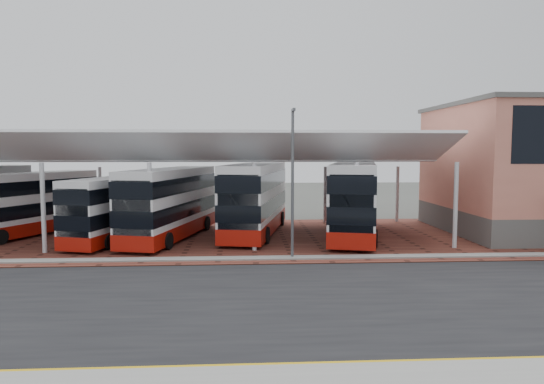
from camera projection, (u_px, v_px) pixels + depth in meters
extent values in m
plane|color=#41433E|center=(259.00, 293.00, 19.94)|extent=(140.00, 140.00, 0.00)
cube|color=black|center=(260.00, 301.00, 18.94)|extent=(120.00, 14.00, 0.02)
cube|color=brown|center=(282.00, 237.00, 32.98)|extent=(72.00, 16.00, 0.06)
cube|color=gray|center=(256.00, 259.00, 26.10)|extent=(120.00, 0.80, 0.14)
cube|color=#C39810|center=(267.00, 369.00, 12.97)|extent=(120.00, 0.12, 0.01)
cube|color=#C39810|center=(267.00, 364.00, 13.27)|extent=(120.00, 0.12, 0.01)
cylinder|color=silver|center=(23.00, 196.00, 38.11)|extent=(0.26, 0.26, 4.60)
cylinder|color=silver|center=(43.00, 208.00, 27.48)|extent=(0.26, 0.26, 5.20)
cylinder|color=silver|center=(101.00, 196.00, 38.45)|extent=(0.26, 0.26, 4.60)
cylinder|color=silver|center=(150.00, 208.00, 27.83)|extent=(0.26, 0.26, 5.20)
cylinder|color=silver|center=(177.00, 196.00, 38.80)|extent=(0.26, 0.26, 4.60)
cylinder|color=silver|center=(254.00, 207.00, 28.17)|extent=(0.26, 0.26, 5.20)
cylinder|color=silver|center=(252.00, 195.00, 39.14)|extent=(0.26, 0.26, 4.60)
cylinder|color=silver|center=(356.00, 206.00, 28.52)|extent=(0.26, 0.26, 5.20)
cylinder|color=silver|center=(325.00, 195.00, 39.49)|extent=(0.26, 0.26, 4.60)
cylinder|color=silver|center=(456.00, 206.00, 28.86)|extent=(0.26, 0.26, 5.20)
cylinder|color=silver|center=(397.00, 194.00, 39.83)|extent=(0.26, 0.26, 4.60)
cube|color=white|center=(156.00, 147.00, 29.72)|extent=(37.00, 4.95, 1.95)
cube|color=white|center=(170.00, 150.00, 35.31)|extent=(37.00, 7.12, 1.43)
cylinder|color=#54565B|center=(292.00, 186.00, 25.98)|extent=(0.16, 0.16, 8.00)
cube|color=#54565B|center=(293.00, 110.00, 25.35)|extent=(0.15, 0.90, 0.15)
cylinder|color=black|center=(7.00, 226.00, 34.34)|extent=(0.79, 1.05, 1.05)
cube|color=silver|center=(30.00, 202.00, 33.39)|extent=(6.58, 10.47, 4.08)
cube|color=#9C1107|center=(31.00, 226.00, 33.53)|extent=(6.63, 10.52, 0.85)
cube|color=black|center=(31.00, 208.00, 33.42)|extent=(6.63, 10.52, 0.90)
cube|color=black|center=(30.00, 186.00, 33.29)|extent=(6.63, 10.52, 0.90)
cylinder|color=black|center=(1.00, 237.00, 30.01)|extent=(0.64, 0.97, 0.95)
cylinder|color=black|center=(56.00, 221.00, 37.07)|extent=(0.64, 0.97, 0.95)
cylinder|color=black|center=(80.00, 222.00, 36.19)|extent=(0.64, 0.97, 0.95)
cube|color=silver|center=(119.00, 207.00, 31.69)|extent=(4.88, 10.20, 3.89)
cube|color=#9C1107|center=(119.00, 230.00, 31.82)|extent=(4.92, 10.24, 0.81)
cube|color=black|center=(119.00, 213.00, 31.73)|extent=(4.92, 10.24, 0.86)
cube|color=black|center=(118.00, 191.00, 31.60)|extent=(4.92, 10.24, 0.86)
cube|color=black|center=(72.00, 218.00, 26.90)|extent=(1.98, 0.64, 3.26)
cylinder|color=black|center=(74.00, 240.00, 28.98)|extent=(0.49, 0.94, 0.91)
cylinder|color=black|center=(109.00, 242.00, 28.49)|extent=(0.49, 0.94, 0.91)
cylinder|color=black|center=(128.00, 225.00, 35.18)|extent=(0.49, 0.94, 0.91)
cylinder|color=black|center=(157.00, 226.00, 34.69)|extent=(0.49, 0.94, 0.91)
cube|color=silver|center=(171.00, 202.00, 32.12)|extent=(5.16, 11.51, 4.39)
cube|color=#9C1107|center=(171.00, 228.00, 32.27)|extent=(5.21, 11.56, 0.92)
cube|color=black|center=(171.00, 208.00, 32.16)|extent=(5.21, 11.56, 0.97)
cube|color=black|center=(170.00, 184.00, 32.03)|extent=(5.21, 11.56, 0.97)
cube|color=black|center=(132.00, 214.00, 26.69)|extent=(2.25, 0.65, 3.67)
cylinder|color=black|center=(128.00, 239.00, 29.00)|extent=(0.52, 1.06, 1.02)
cylinder|color=black|center=(168.00, 241.00, 28.54)|extent=(0.52, 1.06, 1.02)
cylinder|color=black|center=(174.00, 222.00, 36.04)|extent=(0.52, 1.06, 1.02)
cylinder|color=black|center=(206.00, 223.00, 35.57)|extent=(0.52, 1.06, 1.02)
cube|color=silver|center=(256.00, 197.00, 34.03)|extent=(5.04, 12.19, 4.65)
cube|color=#9C1107|center=(256.00, 223.00, 34.19)|extent=(5.09, 12.24, 0.97)
cube|color=black|center=(256.00, 204.00, 34.07)|extent=(5.09, 12.24, 1.03)
cube|color=black|center=(256.00, 179.00, 33.92)|extent=(5.09, 12.24, 1.03)
cube|color=black|center=(238.00, 208.00, 28.23)|extent=(2.40, 0.60, 3.89)
cylinder|color=black|center=(224.00, 234.00, 30.64)|extent=(0.51, 1.12, 1.08)
cylinder|color=black|center=(266.00, 235.00, 30.26)|extent=(0.51, 1.12, 1.08)
cylinder|color=black|center=(248.00, 218.00, 38.14)|extent=(0.51, 1.12, 1.08)
cylinder|color=black|center=(282.00, 219.00, 37.76)|extent=(0.51, 1.12, 1.08)
cube|color=silver|center=(354.00, 198.00, 32.98)|extent=(5.61, 12.34, 4.71)
cube|color=#9C1107|center=(353.00, 225.00, 33.15)|extent=(5.67, 12.39, 0.98)
cube|color=black|center=(354.00, 205.00, 33.03)|extent=(5.67, 12.39, 1.04)
cube|color=black|center=(354.00, 179.00, 32.88)|extent=(5.67, 12.39, 1.04)
cube|color=black|center=(351.00, 210.00, 27.16)|extent=(2.41, 0.71, 3.94)
cylinder|color=black|center=(329.00, 237.00, 29.65)|extent=(0.57, 1.14, 1.09)
cylinder|color=black|center=(375.00, 238.00, 29.13)|extent=(0.57, 1.14, 1.09)
cylinder|color=black|center=(337.00, 220.00, 37.19)|extent=(0.57, 1.14, 1.09)
cylinder|color=black|center=(373.00, 221.00, 36.67)|extent=(0.57, 1.14, 1.09)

